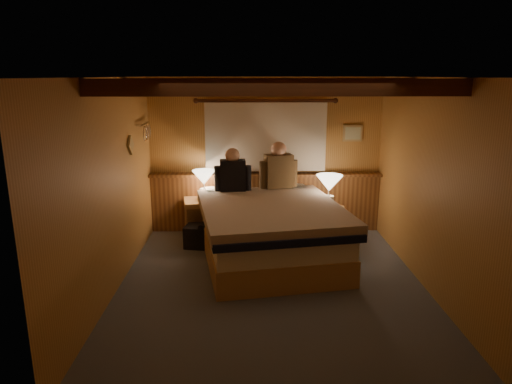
{
  "coord_description": "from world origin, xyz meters",
  "views": [
    {
      "loc": [
        -0.27,
        -4.94,
        2.42
      ],
      "look_at": [
        -0.18,
        0.4,
        1.05
      ],
      "focal_mm": 32.0,
      "sensor_mm": 36.0,
      "label": 1
    }
  ],
  "objects_px": {
    "bed": "(269,230)",
    "person_left": "(233,173)",
    "nightstand_left": "(203,218)",
    "nightstand_right": "(327,226)",
    "lamp_left": "(204,179)",
    "lamp_right": "(329,185)",
    "duffel_bag": "(204,236)",
    "person_right": "(279,169)"
  },
  "relations": [
    {
      "from": "bed",
      "to": "person_left",
      "type": "relative_size",
      "value": 3.88
    },
    {
      "from": "nightstand_left",
      "to": "nightstand_right",
      "type": "height_order",
      "value": "nightstand_left"
    },
    {
      "from": "nightstand_right",
      "to": "lamp_left",
      "type": "relative_size",
      "value": 1.2
    },
    {
      "from": "lamp_left",
      "to": "lamp_right",
      "type": "height_order",
      "value": "lamp_left"
    },
    {
      "from": "lamp_right",
      "to": "duffel_bag",
      "type": "height_order",
      "value": "lamp_right"
    },
    {
      "from": "bed",
      "to": "duffel_bag",
      "type": "relative_size",
      "value": 4.39
    },
    {
      "from": "lamp_right",
      "to": "nightstand_left",
      "type": "bearing_deg",
      "value": 171.2
    },
    {
      "from": "bed",
      "to": "lamp_left",
      "type": "xyz_separation_m",
      "value": [
        -0.95,
        0.9,
        0.5
      ]
    },
    {
      "from": "lamp_right",
      "to": "duffel_bag",
      "type": "xyz_separation_m",
      "value": [
        -1.81,
        -0.15,
        -0.71
      ]
    },
    {
      "from": "person_right",
      "to": "duffel_bag",
      "type": "bearing_deg",
      "value": -171.76
    },
    {
      "from": "nightstand_right",
      "to": "lamp_left",
      "type": "height_order",
      "value": "lamp_left"
    },
    {
      "from": "nightstand_right",
      "to": "person_right",
      "type": "bearing_deg",
      "value": 163.85
    },
    {
      "from": "bed",
      "to": "person_left",
      "type": "xyz_separation_m",
      "value": [
        -0.5,
        0.71,
        0.63
      ]
    },
    {
      "from": "nightstand_right",
      "to": "lamp_right",
      "type": "relative_size",
      "value": 1.09
    },
    {
      "from": "bed",
      "to": "duffel_bag",
      "type": "xyz_separation_m",
      "value": [
        -0.92,
        0.45,
        -0.24
      ]
    },
    {
      "from": "person_left",
      "to": "nightstand_left",
      "type": "bearing_deg",
      "value": 155.89
    },
    {
      "from": "person_left",
      "to": "person_right",
      "type": "distance_m",
      "value": 0.71
    },
    {
      "from": "nightstand_left",
      "to": "bed",
      "type": "bearing_deg",
      "value": -51.41
    },
    {
      "from": "lamp_left",
      "to": "person_right",
      "type": "distance_m",
      "value": 1.13
    },
    {
      "from": "person_right",
      "to": "lamp_left",
      "type": "bearing_deg",
      "value": 165.99
    },
    {
      "from": "nightstand_left",
      "to": "duffel_bag",
      "type": "xyz_separation_m",
      "value": [
        0.06,
        -0.44,
        -0.13
      ]
    },
    {
      "from": "nightstand_left",
      "to": "person_left",
      "type": "bearing_deg",
      "value": -29.4
    },
    {
      "from": "nightstand_left",
      "to": "person_left",
      "type": "distance_m",
      "value": 0.9
    },
    {
      "from": "nightstand_right",
      "to": "person_left",
      "type": "relative_size",
      "value": 0.83
    },
    {
      "from": "lamp_left",
      "to": "duffel_bag",
      "type": "height_order",
      "value": "lamp_left"
    },
    {
      "from": "nightstand_left",
      "to": "nightstand_right",
      "type": "relative_size",
      "value": 1.11
    },
    {
      "from": "lamp_right",
      "to": "duffel_bag",
      "type": "bearing_deg",
      "value": -175.29
    },
    {
      "from": "nightstand_right",
      "to": "duffel_bag",
      "type": "xyz_separation_m",
      "value": [
        -1.8,
        -0.11,
        -0.1
      ]
    },
    {
      "from": "bed",
      "to": "lamp_right",
      "type": "distance_m",
      "value": 1.18
    },
    {
      "from": "lamp_left",
      "to": "person_left",
      "type": "xyz_separation_m",
      "value": [
        0.44,
        -0.19,
        0.13
      ]
    },
    {
      "from": "nightstand_left",
      "to": "person_right",
      "type": "height_order",
      "value": "person_right"
    },
    {
      "from": "lamp_left",
      "to": "lamp_right",
      "type": "xyz_separation_m",
      "value": [
        1.84,
        -0.3,
        -0.03
      ]
    },
    {
      "from": "person_left",
      "to": "lamp_right",
      "type": "bearing_deg",
      "value": -8.55
    },
    {
      "from": "nightstand_right",
      "to": "duffel_bag",
      "type": "bearing_deg",
      "value": -167.06
    },
    {
      "from": "duffel_bag",
      "to": "lamp_right",
      "type": "bearing_deg",
      "value": 14.74
    },
    {
      "from": "lamp_right",
      "to": "person_right",
      "type": "relative_size",
      "value": 0.69
    },
    {
      "from": "nightstand_right",
      "to": "person_right",
      "type": "distance_m",
      "value": 1.12
    },
    {
      "from": "duffel_bag",
      "to": "nightstand_left",
      "type": "bearing_deg",
      "value": 107.48
    },
    {
      "from": "lamp_right",
      "to": "duffel_bag",
      "type": "distance_m",
      "value": 1.95
    },
    {
      "from": "nightstand_left",
      "to": "lamp_right",
      "type": "height_order",
      "value": "lamp_right"
    },
    {
      "from": "person_left",
      "to": "bed",
      "type": "bearing_deg",
      "value": -58.65
    },
    {
      "from": "person_left",
      "to": "person_right",
      "type": "height_order",
      "value": "person_right"
    }
  ]
}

